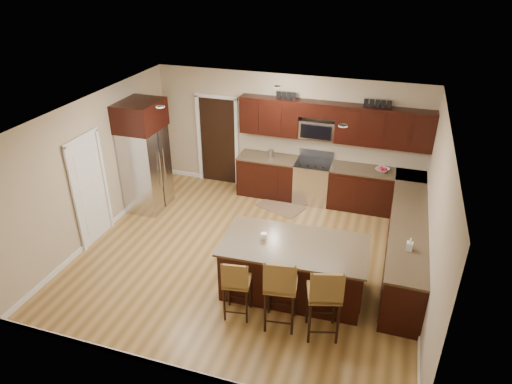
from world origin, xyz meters
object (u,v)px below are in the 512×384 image
(stool_right, at_px, (325,295))
(island, at_px, (293,270))
(refrigerator, at_px, (145,155))
(stool_left, at_px, (236,282))
(stool_mid, at_px, (280,286))
(range, at_px, (313,181))

(stool_right, bearing_deg, island, 111.03)
(island, xyz_separation_m, refrigerator, (-3.62, 1.79, 0.78))
(island, height_order, refrigerator, refrigerator)
(stool_right, relative_size, refrigerator, 0.52)
(stool_left, height_order, stool_mid, stool_mid)
(range, xyz_separation_m, refrigerator, (-3.30, -1.34, 0.74))
(range, height_order, stool_mid, stool_mid)
(range, height_order, island, range)
(stool_right, xyz_separation_m, refrigerator, (-4.26, 2.64, 0.44))
(stool_mid, bearing_deg, range, 86.26)
(island, distance_m, refrigerator, 4.11)
(range, relative_size, refrigerator, 0.47)
(range, xyz_separation_m, stool_right, (0.96, -3.98, 0.29))
(range, relative_size, stool_right, 0.90)
(range, height_order, refrigerator, refrigerator)
(island, distance_m, stool_left, 1.09)
(refrigerator, bearing_deg, island, -26.24)
(refrigerator, bearing_deg, stool_mid, -36.00)
(island, bearing_deg, range, 93.27)
(island, bearing_deg, refrigerator, 151.13)
(range, relative_size, stool_left, 1.06)
(range, bearing_deg, refrigerator, -157.83)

